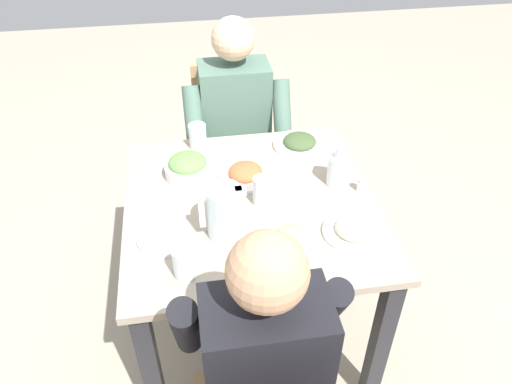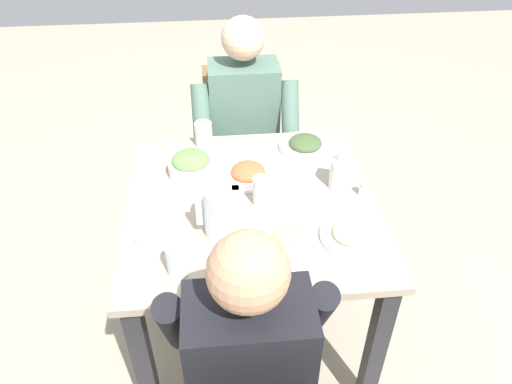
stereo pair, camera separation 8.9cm
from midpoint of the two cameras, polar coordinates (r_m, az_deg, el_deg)
ground_plane at (r=2.38m, az=-1.53°, el=-14.87°), size 8.00×8.00×0.00m
dining_table at (r=1.92m, az=-1.83°, el=-3.85°), size 0.93×0.93×0.73m
chair_near at (r=2.61m, az=-3.55°, el=5.92°), size 0.40×0.40×0.89m
diner_near at (r=2.36m, az=-3.15°, el=6.29°), size 0.48×0.53×1.19m
diner_far at (r=1.51m, az=-1.36°, el=-17.79°), size 0.48×0.53×1.19m
water_pitcher at (r=1.66m, az=-5.16°, el=-2.32°), size 0.16×0.12×0.19m
salad_bowl at (r=1.97m, az=-9.07°, el=2.82°), size 0.18×0.18×0.09m
plate_fries at (r=1.69m, az=2.59°, el=-5.06°), size 0.18×0.18×0.04m
plate_rice_curry at (r=1.95m, az=-2.37°, el=2.13°), size 0.21×0.21×0.06m
plate_yoghurt at (r=1.72m, az=-11.85°, el=-4.89°), size 0.19×0.19×0.04m
plate_dolmas at (r=2.14m, az=3.81°, el=5.62°), size 0.22×0.22×0.05m
plate_beans at (r=1.73m, az=9.63°, el=-4.34°), size 0.21×0.21×0.05m
water_glass_center at (r=1.56m, az=-9.83°, el=-8.00°), size 0.07×0.07×0.11m
water_glass_far_left at (r=1.80m, az=-0.79°, el=0.10°), size 0.06×0.06×0.11m
water_glass_by_pitcher at (r=2.13m, az=-7.87°, el=6.31°), size 0.07×0.07×0.11m
oil_carafe at (r=1.91m, az=7.97°, el=2.31°), size 0.08×0.08×0.16m
salt_shaker at (r=1.91m, az=10.59°, el=0.74°), size 0.03×0.03×0.05m
fork_near at (r=2.10m, az=-6.96°, el=4.24°), size 0.17×0.09×0.01m
knife_near at (r=1.63m, az=5.58°, el=-7.78°), size 0.18×0.08×0.01m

